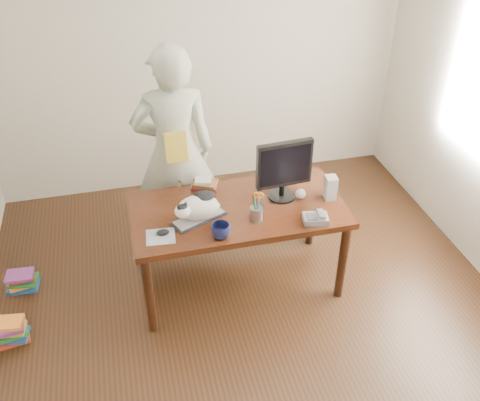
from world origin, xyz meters
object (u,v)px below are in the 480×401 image
at_px(pen_cup, 257,212).
at_px(coffee_mug, 221,231).
at_px(phone, 316,218).
at_px(book_pile_b, 22,281).
at_px(keyboard, 199,218).
at_px(book_stack, 205,184).
at_px(speaker, 330,188).
at_px(desk, 236,217).
at_px(calculator, 290,174).
at_px(book_pile_a, 11,331).
at_px(mouse, 163,232).
at_px(monitor, 284,168).
at_px(cat, 197,207).
at_px(person, 174,152).
at_px(baseball, 301,194).

distance_m(pen_cup, coffee_mug, 0.32).
distance_m(phone, book_pile_b, 2.42).
bearing_deg(book_pile_b, pen_cup, -15.95).
bearing_deg(phone, keyboard, 176.02).
bearing_deg(coffee_mug, book_stack, 89.47).
bearing_deg(speaker, desk, 175.35).
relative_size(calculator, book_pile_a, 0.70).
bearing_deg(book_stack, mouse, -106.65).
xyz_separation_m(monitor, pen_cup, (-0.27, -0.21, -0.21)).
distance_m(keyboard, book_pile_a, 1.59).
distance_m(cat, book_stack, 0.43).
bearing_deg(person, book_stack, 119.59).
relative_size(phone, book_pile_a, 0.73).
height_order(cat, book_pile_a, cat).
bearing_deg(speaker, calculator, 124.66).
bearing_deg(pen_cup, cat, 167.94).
bearing_deg(book_pile_b, desk, -8.97).
relative_size(pen_cup, speaker, 1.25).
bearing_deg(pen_cup, book_pile_b, 164.05).
bearing_deg(book_pile_a, desk, 9.03).
distance_m(cat, book_pile_a, 1.63).
relative_size(keyboard, cat, 1.15).
xyz_separation_m(keyboard, monitor, (0.67, 0.12, 0.26)).
xyz_separation_m(keyboard, book_pile_b, (-1.41, 0.42, -0.69)).
bearing_deg(keyboard, book_stack, 49.77).
relative_size(phone, baseball, 2.49).
distance_m(pen_cup, mouse, 0.68).
bearing_deg(coffee_mug, keyboard, 115.69).
xyz_separation_m(monitor, mouse, (-0.95, -0.23, -0.25)).
xyz_separation_m(phone, speaker, (0.20, 0.25, 0.07)).
relative_size(monitor, book_pile_a, 1.79).
relative_size(mouse, book_stack, 0.41).
xyz_separation_m(keyboard, calculator, (0.82, 0.39, 0.01)).
height_order(speaker, baseball, speaker).
height_order(desk, phone, phone).
height_order(calculator, book_pile_b, calculator).
distance_m(cat, phone, 0.86).
distance_m(keyboard, mouse, 0.30).
bearing_deg(cat, book_pile_b, 139.23).
distance_m(cat, person, 0.74).
relative_size(cat, speaker, 1.97).
bearing_deg(calculator, phone, -94.99).
xyz_separation_m(desk, book_pile_a, (-1.75, -0.28, -0.51)).
bearing_deg(person, baseball, 143.88).
bearing_deg(calculator, book_pile_a, -172.08).
relative_size(baseball, person, 0.04).
relative_size(pen_cup, person, 0.13).
height_order(monitor, book_pile_b, monitor).
bearing_deg(cat, coffee_mug, -85.21).
relative_size(mouse, calculator, 0.50).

